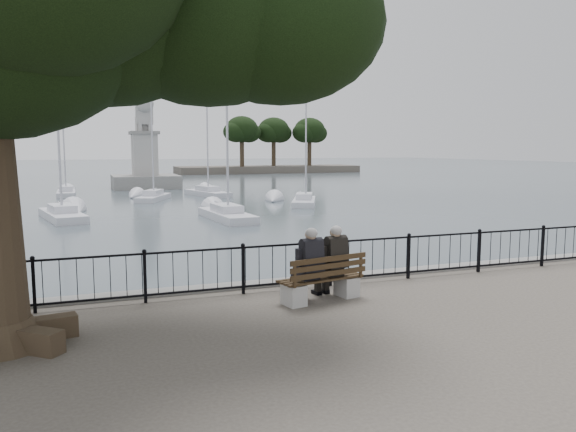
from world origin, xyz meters
name	(u,v)px	position (x,y,z in m)	size (l,w,h in m)	color
harbor	(280,306)	(0.00, 3.00, -0.50)	(260.00, 260.00, 1.20)	slate
railing	(288,264)	(0.00, 2.50, 0.56)	(22.06, 0.06, 1.00)	black
bench	(322,285)	(0.33, 1.41, 0.33)	(1.87, 0.89, 0.95)	#9B9994
person_left	(307,268)	(0.01, 1.45, 0.69)	(0.52, 0.80, 1.50)	black
person_right	(331,264)	(0.60, 1.57, 0.69)	(0.52, 0.80, 1.50)	black
lion_monument	(145,164)	(2.00, 49.92, 1.40)	(6.47, 6.47, 9.43)	slate
sailboat_b	(62,213)	(-5.21, 25.58, -0.63)	(2.88, 6.28, 13.42)	silver
sailboat_c	(227,213)	(3.59, 22.34, -0.65)	(2.14, 6.19, 12.73)	silver
sailboat_d	(304,201)	(10.85, 28.60, -0.71)	(3.63, 5.63, 9.47)	silver
sailboat_f	(153,196)	(1.09, 35.76, -0.70)	(3.38, 5.39, 9.98)	silver
sailboat_g	(208,192)	(5.92, 38.39, -0.67)	(3.08, 6.07, 11.59)	silver
sailboat_h	(66,192)	(-5.37, 42.77, -0.66)	(1.51, 5.26, 11.60)	silver
far_shore	(272,148)	(25.54, 79.46, 3.00)	(30.00, 8.60, 9.18)	#46413B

